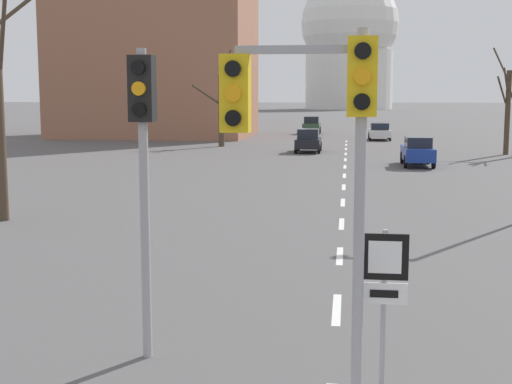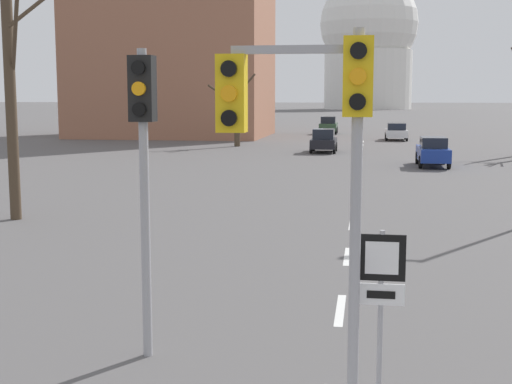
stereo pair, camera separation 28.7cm
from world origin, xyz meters
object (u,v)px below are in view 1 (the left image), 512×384
(sedan_near_right, at_px, (379,131))
(sedan_far_left, at_px, (308,141))
(traffic_signal_centre_tall, at_px, (316,125))
(sedan_mid_centre, at_px, (418,151))
(route_sign_post, at_px, (384,286))
(sedan_near_left, at_px, (312,125))
(traffic_signal_near_left, at_px, (143,144))

(sedan_near_right, relative_size, sedan_far_left, 1.12)
(traffic_signal_centre_tall, relative_size, sedan_mid_centre, 1.08)
(traffic_signal_centre_tall, bearing_deg, sedan_mid_centre, 82.41)
(traffic_signal_centre_tall, distance_m, sedan_near_right, 56.23)
(sedan_mid_centre, bearing_deg, sedan_far_left, 126.47)
(sedan_mid_centre, bearing_deg, route_sign_post, -96.09)
(sedan_near_left, xyz_separation_m, sedan_far_left, (1.03, -24.40, -0.08))
(sedan_mid_centre, bearing_deg, traffic_signal_near_left, -102.59)
(traffic_signal_centre_tall, relative_size, sedan_near_right, 1.09)
(traffic_signal_centre_tall, height_order, sedan_near_left, traffic_signal_centre_tall)
(traffic_signal_near_left, bearing_deg, sedan_mid_centre, 77.41)
(traffic_signal_centre_tall, relative_size, sedan_far_left, 1.22)
(traffic_signal_near_left, relative_size, sedan_mid_centre, 1.05)
(sedan_far_left, bearing_deg, route_sign_post, -85.45)
(traffic_signal_centre_tall, bearing_deg, sedan_near_right, 86.78)
(traffic_signal_near_left, bearing_deg, sedan_near_left, 90.73)
(sedan_mid_centre, height_order, sedan_far_left, sedan_mid_centre)
(sedan_far_left, bearing_deg, sedan_near_right, 69.46)
(sedan_near_left, bearing_deg, sedan_far_left, -87.59)
(traffic_signal_centre_tall, bearing_deg, route_sign_post, 15.30)
(traffic_signal_near_left, distance_m, sedan_near_left, 64.36)
(traffic_signal_centre_tall, xyz_separation_m, traffic_signal_near_left, (-2.60, 1.37, -0.36))
(sedan_near_right, bearing_deg, route_sign_post, -92.33)
(route_sign_post, bearing_deg, sedan_mid_centre, 83.91)
(traffic_signal_centre_tall, distance_m, traffic_signal_near_left, 2.96)
(sedan_near_right, height_order, sedan_far_left, sedan_far_left)
(sedan_near_left, relative_size, sedan_far_left, 1.06)
(traffic_signal_centre_tall, distance_m, route_sign_post, 2.26)
(sedan_near_left, height_order, sedan_far_left, sedan_near_left)
(sedan_mid_centre, distance_m, sedan_far_left, 11.24)
(traffic_signal_centre_tall, relative_size, route_sign_post, 2.10)
(sedan_mid_centre, bearing_deg, sedan_near_left, 102.98)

